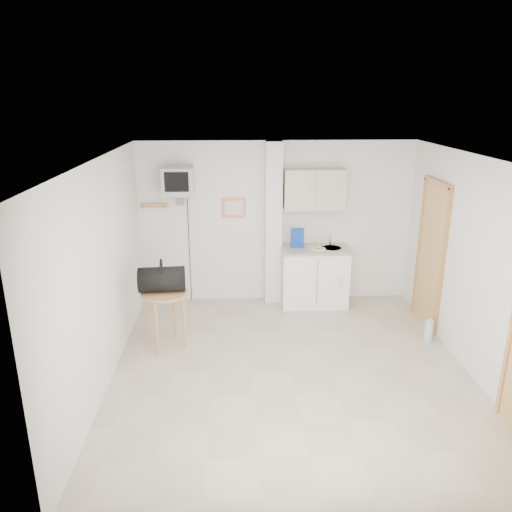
{
  "coord_description": "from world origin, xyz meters",
  "views": [
    {
      "loc": [
        -0.66,
        -5.22,
        3.14
      ],
      "look_at": [
        -0.39,
        0.6,
        1.25
      ],
      "focal_mm": 35.0,
      "sensor_mm": 36.0,
      "label": 1
    }
  ],
  "objects_px": {
    "round_table": "(165,300)",
    "duffel_bag": "(162,279)",
    "crt_television": "(178,182)",
    "water_bottle": "(429,331)"
  },
  "relations": [
    {
      "from": "round_table",
      "to": "water_bottle",
      "type": "xyz_separation_m",
      "value": [
        3.46,
        -0.05,
        -0.49
      ]
    },
    {
      "from": "round_table",
      "to": "duffel_bag",
      "type": "bearing_deg",
      "value": 131.48
    },
    {
      "from": "crt_television",
      "to": "duffel_bag",
      "type": "height_order",
      "value": "crt_television"
    },
    {
      "from": "duffel_bag",
      "to": "water_bottle",
      "type": "relative_size",
      "value": 1.85
    },
    {
      "from": "round_table",
      "to": "water_bottle",
      "type": "bearing_deg",
      "value": -0.78
    },
    {
      "from": "crt_television",
      "to": "duffel_bag",
      "type": "distance_m",
      "value": 1.64
    },
    {
      "from": "crt_television",
      "to": "water_bottle",
      "type": "distance_m",
      "value": 4.05
    },
    {
      "from": "round_table",
      "to": "duffel_bag",
      "type": "height_order",
      "value": "duffel_bag"
    },
    {
      "from": "round_table",
      "to": "water_bottle",
      "type": "distance_m",
      "value": 3.5
    },
    {
      "from": "duffel_bag",
      "to": "round_table",
      "type": "bearing_deg",
      "value": -52.66
    }
  ]
}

